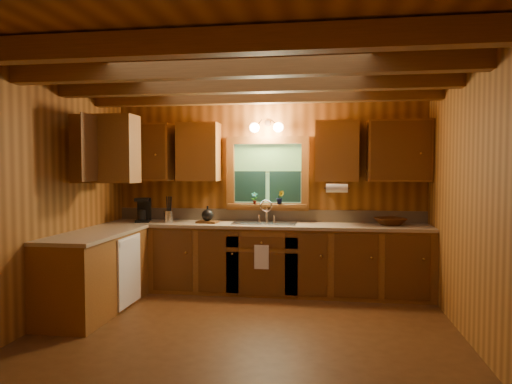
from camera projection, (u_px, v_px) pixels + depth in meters
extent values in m
plane|color=#502E13|center=(244.00, 334.00, 4.56)|extent=(4.20, 4.20, 0.00)
plane|color=brown|center=(244.00, 65.00, 4.43)|extent=(4.20, 4.20, 0.00)
plane|color=brown|center=(268.00, 192.00, 6.37)|extent=(4.20, 0.00, 4.20)
plane|color=brown|center=(186.00, 224.00, 2.62)|extent=(4.20, 0.00, 4.20)
plane|color=brown|center=(43.00, 199.00, 4.80)|extent=(0.00, 3.80, 3.80)
plane|color=brown|center=(474.00, 203.00, 4.19)|extent=(0.00, 3.80, 3.80)
cube|color=brown|center=(214.00, 42.00, 3.25)|extent=(4.20, 0.14, 0.18)
cube|color=brown|center=(236.00, 67.00, 4.04)|extent=(4.20, 0.14, 0.18)
cube|color=brown|center=(250.00, 84.00, 4.83)|extent=(4.20, 0.14, 0.18)
cube|color=brown|center=(261.00, 96.00, 5.62)|extent=(4.20, 0.14, 0.18)
cube|color=brown|center=(265.00, 259.00, 6.11)|extent=(4.20, 0.62, 0.86)
cube|color=brown|center=(95.00, 273.00, 5.27)|extent=(0.62, 1.60, 0.86)
cube|color=tan|center=(265.00, 225.00, 6.08)|extent=(4.20, 0.66, 0.04)
cube|color=tan|center=(95.00, 234.00, 5.25)|extent=(0.64, 1.60, 0.04)
cube|color=#9D8969|center=(268.00, 215.00, 6.37)|extent=(4.20, 0.02, 0.16)
cube|color=white|center=(129.00, 271.00, 5.42)|extent=(0.02, 0.60, 0.80)
cube|color=brown|center=(144.00, 152.00, 6.42)|extent=(0.78, 0.34, 0.78)
cube|color=brown|center=(199.00, 152.00, 6.31)|extent=(0.55, 0.34, 0.78)
cube|color=brown|center=(337.00, 151.00, 6.04)|extent=(0.55, 0.34, 0.78)
cube|color=brown|center=(399.00, 151.00, 5.93)|extent=(0.78, 0.34, 0.78)
cube|color=brown|center=(90.00, 149.00, 5.42)|extent=(0.34, 1.10, 0.78)
cube|color=brown|center=(267.00, 140.00, 6.30)|extent=(1.12, 0.08, 0.10)
cube|color=brown|center=(267.00, 207.00, 6.34)|extent=(1.12, 0.08, 0.10)
cube|color=brown|center=(231.00, 173.00, 6.39)|extent=(0.10, 0.08, 0.80)
cube|color=brown|center=(305.00, 174.00, 6.24)|extent=(0.10, 0.08, 0.80)
cube|color=#457F35|center=(268.00, 174.00, 6.35)|extent=(0.92, 0.01, 0.80)
cube|color=#0E2A28|center=(250.00, 186.00, 6.37)|extent=(0.42, 0.02, 0.42)
cube|color=#0E2A28|center=(285.00, 187.00, 6.30)|extent=(0.42, 0.02, 0.42)
cylinder|color=black|center=(268.00, 172.00, 6.33)|extent=(0.92, 0.01, 0.01)
cube|color=brown|center=(267.00, 205.00, 6.30)|extent=(1.06, 0.14, 0.04)
cylinder|color=black|center=(268.00, 123.00, 6.29)|extent=(0.08, 0.03, 0.08)
cylinder|color=black|center=(260.00, 123.00, 6.24)|extent=(0.09, 0.17, 0.08)
cylinder|color=black|center=(274.00, 123.00, 6.21)|extent=(0.09, 0.17, 0.08)
sphere|color=#FFE0A5|center=(254.00, 128.00, 6.19)|extent=(0.13, 0.13, 0.13)
sphere|color=#FFE0A5|center=(278.00, 127.00, 6.15)|extent=(0.13, 0.13, 0.13)
cylinder|color=white|center=(337.00, 188.00, 5.87)|extent=(0.27, 0.11, 0.11)
cube|color=white|center=(261.00, 257.00, 5.78)|extent=(0.18, 0.01, 0.30)
cube|color=silver|center=(265.00, 223.00, 6.09)|extent=(0.82, 0.48, 0.02)
cube|color=#262628|center=(251.00, 228.00, 6.12)|extent=(0.34, 0.40, 0.14)
cube|color=#262628|center=(279.00, 228.00, 6.07)|extent=(0.34, 0.40, 0.14)
cylinder|color=silver|center=(267.00, 214.00, 6.27)|extent=(0.04, 0.04, 0.22)
torus|color=silver|center=(266.00, 206.00, 6.20)|extent=(0.16, 0.02, 0.16)
cube|color=black|center=(142.00, 221.00, 6.26)|extent=(0.18, 0.22, 0.03)
cube|color=black|center=(144.00, 209.00, 6.32)|extent=(0.18, 0.08, 0.30)
cube|color=black|center=(142.00, 200.00, 6.22)|extent=(0.18, 0.20, 0.04)
cylinder|color=black|center=(142.00, 215.00, 6.22)|extent=(0.11, 0.11, 0.13)
cylinder|color=silver|center=(168.00, 217.00, 6.23)|extent=(0.12, 0.12, 0.15)
cylinder|color=black|center=(167.00, 205.00, 6.22)|extent=(0.03, 0.04, 0.22)
cylinder|color=black|center=(168.00, 205.00, 6.22)|extent=(0.01, 0.01, 0.22)
cylinder|color=black|center=(170.00, 205.00, 6.23)|extent=(0.03, 0.04, 0.22)
cylinder|color=black|center=(171.00, 205.00, 6.24)|extent=(0.04, 0.06, 0.22)
cube|color=#553012|center=(208.00, 222.00, 6.15)|extent=(0.29, 0.22, 0.02)
sphere|color=black|center=(208.00, 215.00, 6.15)|extent=(0.16, 0.16, 0.16)
cylinder|color=black|center=(208.00, 208.00, 6.15)|extent=(0.03, 0.03, 0.04)
imported|color=#48230C|center=(390.00, 221.00, 5.92)|extent=(0.49, 0.49, 0.09)
imported|color=#553012|center=(254.00, 198.00, 6.28)|extent=(0.09, 0.07, 0.16)
imported|color=#553012|center=(280.00, 197.00, 6.23)|extent=(0.11, 0.09, 0.19)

